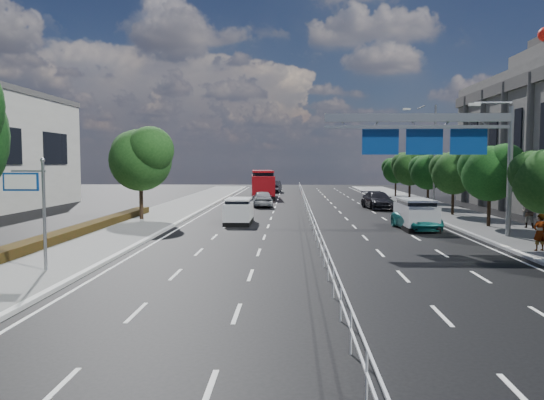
{
  "coord_description": "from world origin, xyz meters",
  "views": [
    {
      "loc": [
        -1.31,
        -19.31,
        4.17
      ],
      "look_at": [
        -2.21,
        5.58,
        2.4
      ],
      "focal_mm": 35.0,
      "sensor_mm": 36.0,
      "label": 1
    }
  ],
  "objects": [
    {
      "name": "silver_minivan",
      "position": [
        6.5,
        14.0,
        0.93
      ],
      "size": [
        1.97,
        4.56,
        1.89
      ],
      "rotation": [
        0.0,
        0.0,
        0.01
      ],
      "color": "black",
      "rests_on": "ground"
    },
    {
      "name": "parked_car_dark",
      "position": [
        6.5,
        28.43,
        0.77
      ],
      "size": [
        2.75,
        5.52,
        1.54
      ],
      "primitive_type": "imported",
      "rotation": [
        0.0,
        0.0,
        0.11
      ],
      "color": "black",
      "rests_on": "ground"
    },
    {
      "name": "far_tree_g",
      "position": [
        11.25,
        36.98,
        3.75
      ],
      "size": [
        3.96,
        3.69,
        5.45
      ],
      "color": "black",
      "rests_on": "ground"
    },
    {
      "name": "streetlight_far",
      "position": [
        10.5,
        26.0,
        5.21
      ],
      "size": [
        2.78,
        2.4,
        9.0
      ],
      "color": "gray",
      "rests_on": "ground"
    },
    {
      "name": "far_tree_e",
      "position": [
        11.25,
        21.98,
        3.56
      ],
      "size": [
        3.63,
        3.38,
        5.13
      ],
      "color": "black",
      "rests_on": "ground"
    },
    {
      "name": "parked_car_teal",
      "position": [
        6.5,
        13.7,
        0.64
      ],
      "size": [
        2.62,
        4.79,
        1.27
      ],
      "primitive_type": "imported",
      "rotation": [
        0.0,
        0.0,
        0.11
      ],
      "color": "#1C7E79",
      "rests_on": "ground"
    },
    {
      "name": "sidewalk_near",
      "position": [
        -11.5,
        0.0,
        0.07
      ],
      "size": [
        5.0,
        140.0,
        0.14
      ],
      "primitive_type": "cube",
      "color": "slate",
      "rests_on": "ground"
    },
    {
      "name": "median_fence",
      "position": [
        0.0,
        22.5,
        0.53
      ],
      "size": [
        0.05,
        85.0,
        1.02
      ],
      "color": "silver",
      "rests_on": "ground"
    },
    {
      "name": "near_car_silver",
      "position": [
        -4.01,
        30.4,
        0.77
      ],
      "size": [
        2.28,
        4.68,
        1.54
      ],
      "primitive_type": "imported",
      "rotation": [
        0.0,
        0.0,
        3.25
      ],
      "color": "#96989C",
      "rests_on": "ground"
    },
    {
      "name": "pedestrian_b",
      "position": [
        13.4,
        13.78,
        1.09
      ],
      "size": [
        1.17,
        1.17,
        1.91
      ],
      "primitive_type": "imported",
      "rotation": [
        0.0,
        0.0,
        2.37
      ],
      "color": "gray",
      "rests_on": "sidewalk_far"
    },
    {
      "name": "far_tree_f",
      "position": [
        11.24,
        29.48,
        3.49
      ],
      "size": [
        3.52,
        3.28,
        5.02
      ],
      "color": "black",
      "rests_on": "ground"
    },
    {
      "name": "pedestrian_a",
      "position": [
        10.02,
        5.08,
        0.99
      ],
      "size": [
        0.7,
        0.55,
        1.7
      ],
      "primitive_type": "imported",
      "rotation": [
        0.0,
        0.0,
        3.39
      ],
      "color": "gray",
      "rests_on": "sidewalk_far"
    },
    {
      "name": "hedge_near",
      "position": [
        -13.3,
        5.0,
        0.36
      ],
      "size": [
        1.0,
        36.0,
        0.44
      ],
      "primitive_type": "cube",
      "color": "black",
      "rests_on": "sidewalk_near"
    },
    {
      "name": "far_tree_d",
      "position": [
        11.25,
        14.48,
        3.69
      ],
      "size": [
        3.85,
        3.59,
        5.34
      ],
      "color": "black",
      "rests_on": "ground"
    },
    {
      "name": "kerb_near",
      "position": [
        -9.0,
        0.0,
        0.07
      ],
      "size": [
        0.25,
        140.0,
        0.15
      ],
      "primitive_type": "cube",
      "color": "silver",
      "rests_on": "ground"
    },
    {
      "name": "white_minivan",
      "position": [
        -4.86,
        16.48,
        0.86
      ],
      "size": [
        1.74,
        4.02,
        1.75
      ],
      "rotation": [
        0.0,
        0.0,
        -0.0
      ],
      "color": "black",
      "rests_on": "ground"
    },
    {
      "name": "red_bus",
      "position": [
        -4.72,
        43.56,
        1.68
      ],
      "size": [
        3.41,
        10.97,
        3.23
      ],
      "rotation": [
        0.0,
        0.0,
        0.08
      ],
      "color": "black",
      "rests_on": "ground"
    },
    {
      "name": "toilet_sign",
      "position": [
        -10.95,
        0.0,
        2.94
      ],
      "size": [
        1.62,
        0.18,
        4.34
      ],
      "color": "gray",
      "rests_on": "ground"
    },
    {
      "name": "ground",
      "position": [
        0.0,
        0.0,
        0.0
      ],
      "size": [
        160.0,
        160.0,
        0.0
      ],
      "primitive_type": "plane",
      "color": "black",
      "rests_on": "ground"
    },
    {
      "name": "near_car_dark",
      "position": [
        -3.68,
        54.13,
        0.82
      ],
      "size": [
        2.1,
        5.11,
        1.65
      ],
      "primitive_type": "imported",
      "rotation": [
        0.0,
        0.0,
        3.07
      ],
      "color": "black",
      "rests_on": "ground"
    },
    {
      "name": "far_tree_h",
      "position": [
        11.24,
        44.48,
        3.42
      ],
      "size": [
        3.41,
        3.18,
        4.91
      ],
      "color": "black",
      "rests_on": "ground"
    },
    {
      "name": "near_tree_back",
      "position": [
        -11.94,
        17.97,
        4.61
      ],
      "size": [
        4.84,
        4.51,
        6.69
      ],
      "color": "black",
      "rests_on": "ground"
    },
    {
      "name": "overhead_gantry",
      "position": [
        6.74,
        10.05,
        5.61
      ],
      "size": [
        10.24,
        0.38,
        7.45
      ],
      "color": "gray",
      "rests_on": "ground"
    }
  ]
}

